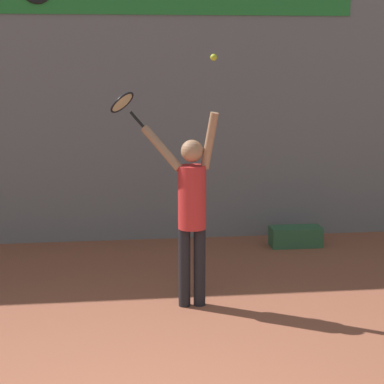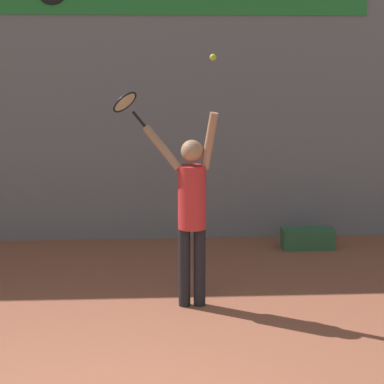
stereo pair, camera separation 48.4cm
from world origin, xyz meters
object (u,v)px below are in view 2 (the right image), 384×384
Objects in this scene: tennis_ball at (213,57)px; equipment_bag at (308,238)px; tennis_player at (191,206)px; tennis_racket at (126,104)px.

equipment_bag is at bearing 55.71° from tennis_ball.
tennis_player is 4.89× the size of tennis_racket.
tennis_racket is (-0.70, 0.43, 1.06)m from tennis_player.
tennis_player is 2.99m from equipment_bag.
tennis_ball reaches higher than equipment_bag.
tennis_player is at bearing -31.63° from tennis_racket.
tennis_player is at bearing -129.13° from equipment_bag.
tennis_player is 1.34m from tennis_racket.
tennis_racket is at bearing 149.48° from tennis_ball.
equipment_bag is (1.57, 2.30, -2.55)m from tennis_ball.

